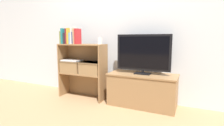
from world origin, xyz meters
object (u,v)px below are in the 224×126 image
(tv_stand, at_px, (142,90))
(book_maroon, at_px, (68,36))
(book_charcoal, at_px, (67,38))
(baby_monitor, at_px, (100,41))
(book_navy, at_px, (75,38))
(storage_basket_left, at_px, (73,66))
(book_ivory, at_px, (73,36))
(book_skyblue, at_px, (72,38))
(book_teal, at_px, (65,36))
(storage_basket_right, at_px, (92,68))
(tv, at_px, (143,53))
(book_olive, at_px, (63,38))
(book_mustard, at_px, (70,36))
(book_crimson, at_px, (78,36))
(laptop, at_px, (72,60))
(book_tan, at_px, (76,36))

(tv_stand, height_order, book_maroon, book_maroon)
(book_charcoal, height_order, baby_monitor, book_charcoal)
(book_navy, xyz_separation_m, storage_basket_left, (-0.08, 0.02, -0.46))
(book_ivory, bearing_deg, book_skyblue, 180.00)
(book_teal, height_order, book_skyblue, book_teal)
(book_navy, bearing_deg, storage_basket_right, 4.13)
(tv, height_order, book_olive, book_olive)
(book_teal, distance_m, book_skyblue, 0.15)
(book_maroon, bearing_deg, book_olive, 180.00)
(book_teal, relative_size, book_charcoal, 1.41)
(book_mustard, height_order, storage_basket_left, book_mustard)
(book_navy, bearing_deg, book_mustard, -180.00)
(tv, height_order, book_teal, book_teal)
(book_olive, bearing_deg, book_maroon, -0.00)
(tv_stand, distance_m, book_skyblue, 1.35)
(book_olive, xyz_separation_m, book_mustard, (0.15, -0.00, 0.02))
(book_crimson, distance_m, laptop, 0.41)
(baby_monitor, height_order, storage_basket_right, baby_monitor)
(tv, xyz_separation_m, storage_basket_left, (-1.16, -0.08, -0.25))
(book_charcoal, xyz_separation_m, book_maroon, (0.04, 0.00, 0.03))
(book_skyblue, relative_size, baby_monitor, 1.30)
(book_charcoal, bearing_deg, book_ivory, 0.00)
(tv_stand, xyz_separation_m, book_teal, (-1.28, -0.10, 0.77))
(storage_basket_right, bearing_deg, book_mustard, -176.88)
(tv, distance_m, book_teal, 1.31)
(book_navy, height_order, laptop, book_navy)
(book_maroon, bearing_deg, book_navy, 0.00)
(tv_stand, distance_m, storage_basket_right, 0.84)
(book_tan, bearing_deg, book_olive, 180.00)
(tv_stand, xyz_separation_m, book_skyblue, (-1.13, -0.10, 0.73))
(laptop, bearing_deg, book_tan, -11.43)
(book_olive, bearing_deg, tv_stand, 4.46)
(book_mustard, bearing_deg, tv_stand, 5.02)
(tv_stand, bearing_deg, baby_monitor, -174.08)
(book_maroon, distance_m, book_tan, 0.15)
(book_ivory, height_order, storage_basket_left, book_ivory)
(book_olive, xyz_separation_m, book_skyblue, (0.18, -0.00, -0.01))
(book_navy, bearing_deg, baby_monitor, 4.74)
(book_skyblue, bearing_deg, baby_monitor, 4.20)
(book_maroon, bearing_deg, book_ivory, 0.00)
(book_crimson, height_order, storage_basket_right, book_crimson)
(book_skyblue, height_order, storage_basket_left, book_skyblue)
(tv_stand, height_order, book_tan, book_tan)
(baby_monitor, bearing_deg, book_charcoal, -176.56)
(book_olive, relative_size, book_maroon, 0.83)
(book_mustard, height_order, baby_monitor, book_mustard)
(baby_monitor, height_order, laptop, baby_monitor)
(book_maroon, height_order, book_crimson, book_maroon)
(tv, relative_size, book_maroon, 3.12)
(book_charcoal, height_order, book_mustard, book_mustard)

